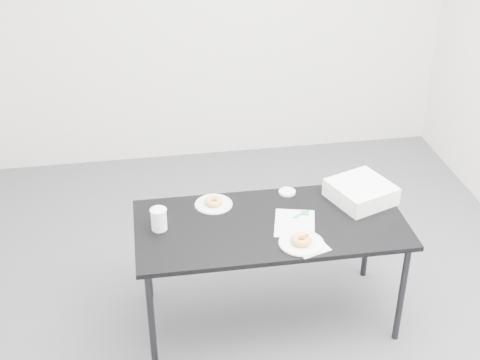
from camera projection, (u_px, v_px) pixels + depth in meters
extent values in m
plane|color=#515156|center=(248.00, 299.00, 4.26)|extent=(4.00, 4.00, 0.00)
cube|color=silver|center=(205.00, 2.00, 5.27)|extent=(4.00, 0.02, 2.70)
cube|color=black|center=(271.00, 225.00, 3.77)|extent=(1.53, 0.73, 0.03)
cylinder|color=black|center=(152.00, 321.00, 3.60)|extent=(0.04, 0.04, 0.67)
cylinder|color=black|center=(147.00, 254.00, 4.11)|extent=(0.04, 0.04, 0.67)
cylinder|color=black|center=(402.00, 294.00, 3.79)|extent=(0.04, 0.04, 0.67)
cylinder|color=black|center=(368.00, 234.00, 4.30)|extent=(0.04, 0.04, 0.67)
cube|color=white|center=(295.00, 223.00, 3.75)|extent=(0.29, 0.33, 0.00)
cube|color=green|center=(305.00, 213.00, 3.84)|extent=(0.06, 0.06, 0.00)
cylinder|color=#0C8988|center=(302.00, 214.00, 3.83)|extent=(0.12, 0.07, 0.01)
cube|color=white|center=(310.00, 246.00, 3.57)|extent=(0.21, 0.21, 0.00)
cylinder|color=white|center=(301.00, 243.00, 3.58)|extent=(0.24, 0.24, 0.01)
torus|color=#E18947|center=(302.00, 240.00, 3.57)|extent=(0.13, 0.13, 0.04)
cylinder|color=white|center=(214.00, 204.00, 3.92)|extent=(0.22, 0.22, 0.01)
torus|color=#E18947|center=(214.00, 201.00, 3.91)|extent=(0.13, 0.13, 0.03)
cylinder|color=white|center=(159.00, 219.00, 3.68)|extent=(0.09, 0.09, 0.13)
cylinder|color=white|center=(287.00, 192.00, 4.03)|extent=(0.10, 0.10, 0.01)
cube|color=white|center=(361.00, 192.00, 3.95)|extent=(0.42, 0.42, 0.11)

